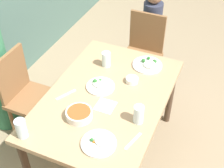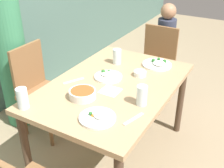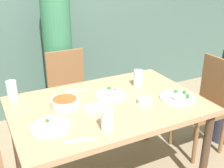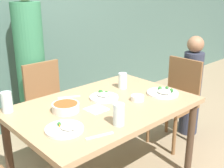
{
  "view_description": "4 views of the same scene",
  "coord_description": "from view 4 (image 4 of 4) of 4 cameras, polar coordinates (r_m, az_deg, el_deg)",
  "views": [
    {
      "loc": [
        -1.64,
        -0.75,
        2.4
      ],
      "look_at": [
        0.02,
        -0.04,
        0.85
      ],
      "focal_mm": 50.0,
      "sensor_mm": 36.0,
      "label": 1
    },
    {
      "loc": [
        -1.69,
        -0.96,
        1.8
      ],
      "look_at": [
        -0.11,
        -0.05,
        0.79
      ],
      "focal_mm": 45.0,
      "sensor_mm": 36.0,
      "label": 2
    },
    {
      "loc": [
        -0.79,
        -1.63,
        1.65
      ],
      "look_at": [
        0.06,
        0.05,
        0.85
      ],
      "focal_mm": 45.0,
      "sensor_mm": 36.0,
      "label": 3
    },
    {
      "loc": [
        -1.3,
        -1.48,
        1.56
      ],
      "look_at": [
        0.14,
        0.07,
        0.84
      ],
      "focal_mm": 45.0,
      "sensor_mm": 36.0,
      "label": 4
    }
  ],
  "objects": [
    {
      "name": "chair_child_spot",
      "position": [
        2.98,
        12.92,
        -2.93
      ],
      "size": [
        0.4,
        0.4,
        0.89
      ],
      "rotation": [
        0.0,
        0.0,
        -1.57
      ],
      "color": "brown",
      "rests_on": "ground_plane"
    },
    {
      "name": "bowl_rice_small",
      "position": [
        2.2,
        5.21,
        -2.81
      ],
      "size": [
        0.1,
        0.1,
        0.04
      ],
      "color": "white",
      "rests_on": "dining_table"
    },
    {
      "name": "wall_back",
      "position": [
        3.23,
        -19.64,
        14.02
      ],
      "size": [
        10.0,
        0.06,
        2.7
      ],
      "color": "#4C6B60",
      "rests_on": "ground_plane"
    },
    {
      "name": "napkin_folded",
      "position": [
        2.05,
        -3.18,
        -5.12
      ],
      "size": [
        0.14,
        0.14,
        0.01
      ],
      "color": "white",
      "rests_on": "dining_table"
    },
    {
      "name": "bowl_curry",
      "position": [
        2.03,
        -9.39,
        -4.65
      ],
      "size": [
        0.2,
        0.2,
        0.06
      ],
      "color": "silver",
      "rests_on": "dining_table"
    },
    {
      "name": "glass_water_short",
      "position": [
        2.46,
        2.18,
        0.69
      ],
      "size": [
        0.08,
        0.08,
        0.14
      ],
      "color": "silver",
      "rests_on": "dining_table"
    },
    {
      "name": "person_child",
      "position": [
        3.18,
        15.81,
        -0.86
      ],
      "size": [
        0.21,
        0.21,
        1.1
      ],
      "color": "#33384C",
      "rests_on": "ground_plane"
    },
    {
      "name": "glass_water_center",
      "position": [
        2.12,
        -20.59,
        -3.47
      ],
      "size": [
        0.08,
        0.08,
        0.15
      ],
      "color": "silver",
      "rests_on": "dining_table"
    },
    {
      "name": "person_adult",
      "position": [
        3.0,
        -16.07,
        2.74
      ],
      "size": [
        0.29,
        0.29,
        1.64
      ],
      "color": "#387F56",
      "rests_on": "ground_plane"
    },
    {
      "name": "plate_rice_child",
      "position": [
        2.37,
        10.36,
        -1.7
      ],
      "size": [
        0.26,
        0.26,
        0.05
      ],
      "color": "white",
      "rests_on": "dining_table"
    },
    {
      "name": "plate_noodles",
      "position": [
        1.78,
        -9.45,
        -8.9
      ],
      "size": [
        0.24,
        0.24,
        0.04
      ],
      "color": "white",
      "rests_on": "dining_table"
    },
    {
      "name": "plate_rice_adult",
      "position": [
        2.25,
        -1.66,
        -2.52
      ],
      "size": [
        0.23,
        0.23,
        0.06
      ],
      "color": "white",
      "rests_on": "dining_table"
    },
    {
      "name": "spoon_steel",
      "position": [
        1.7,
        -2.55,
        -10.47
      ],
      "size": [
        0.18,
        0.07,
        0.01
      ],
      "color": "silver",
      "rests_on": "dining_table"
    },
    {
      "name": "chair_adult_spot",
      "position": [
        2.83,
        -12.57,
        -4.12
      ],
      "size": [
        0.4,
        0.4,
        0.89
      ],
      "color": "brown",
      "rests_on": "ground_plane"
    },
    {
      "name": "fork_steel",
      "position": [
        2.29,
        -8.75,
        -2.61
      ],
      "size": [
        0.17,
        0.1,
        0.01
      ],
      "color": "silver",
      "rests_on": "dining_table"
    },
    {
      "name": "dining_table",
      "position": [
        2.17,
        -1.52,
        -6.03
      ],
      "size": [
        1.37,
        0.91,
        0.73
      ],
      "color": "tan",
      "rests_on": "ground_plane"
    },
    {
      "name": "glass_water_tall",
      "position": [
        1.8,
        1.38,
        -6.21
      ],
      "size": [
        0.08,
        0.08,
        0.14
      ],
      "color": "silver",
      "rests_on": "dining_table"
    }
  ]
}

